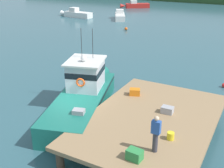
% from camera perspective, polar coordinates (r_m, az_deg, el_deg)
% --- Properties ---
extents(ground_plane, '(200.00, 200.00, 0.00)m').
position_cam_1_polar(ground_plane, '(17.27, -7.53, -6.38)').
color(ground_plane, '#2D5660').
extents(dock, '(6.00, 9.00, 1.20)m').
position_cam_1_polar(dock, '(14.74, 7.76, -7.02)').
color(dock, '#4C3D2D').
rests_on(dock, ground).
extents(main_fishing_boat, '(4.83, 9.89, 4.80)m').
position_cam_1_polar(main_fishing_boat, '(17.56, -5.63, -2.10)').
color(main_fishing_boat, '#196B5B').
rests_on(main_fishing_boat, ground).
extents(crate_stack_mid_dock, '(0.72, 0.64, 0.38)m').
position_cam_1_polar(crate_stack_mid_dock, '(16.94, 4.52, -1.57)').
color(crate_stack_mid_dock, orange).
rests_on(crate_stack_mid_dock, dock).
extents(crate_stack_near_edge, '(0.64, 0.49, 0.43)m').
position_cam_1_polar(crate_stack_near_edge, '(11.63, 4.47, -13.75)').
color(crate_stack_near_edge, '#2D8442').
rests_on(crate_stack_near_edge, dock).
extents(crate_single_far, '(0.61, 0.45, 0.35)m').
position_cam_1_polar(crate_single_far, '(15.17, 10.87, -5.04)').
color(crate_single_far, '#9E9EA3').
rests_on(crate_single_far, dock).
extents(bait_bucket, '(0.32, 0.32, 0.34)m').
position_cam_1_polar(bait_bucket, '(13.05, 11.50, -10.01)').
color(bait_bucket, yellow).
rests_on(bait_bucket, dock).
extents(deckhand_by_the_boat, '(0.36, 0.22, 1.63)m').
position_cam_1_polar(deckhand_by_the_boat, '(11.81, 8.63, -9.59)').
color(deckhand_by_the_boat, '#383842').
rests_on(deckhand_by_the_boat, dock).
extents(moored_boat_off_the_point, '(6.19, 1.84, 1.56)m').
position_cam_1_polar(moored_boat_off_the_point, '(50.96, -7.09, 13.59)').
color(moored_boat_off_the_point, white).
rests_on(moored_boat_off_the_point, ground).
extents(moored_boat_far_left, '(3.86, 5.75, 1.50)m').
position_cam_1_polar(moored_boat_far_left, '(48.74, 1.56, 13.32)').
color(moored_boat_far_left, silver).
rests_on(moored_boat_far_left, ground).
extents(moored_boat_near_channel, '(5.63, 4.41, 1.53)m').
position_cam_1_polar(moored_boat_near_channel, '(62.19, 4.67, 15.27)').
color(moored_boat_near_channel, red).
rests_on(moored_boat_near_channel, ground).
extents(mooring_buoy_channel_marker, '(0.43, 0.43, 0.43)m').
position_cam_1_polar(mooring_buoy_channel_marker, '(40.09, 2.79, 10.86)').
color(mooring_buoy_channel_marker, '#EA5B19').
rests_on(mooring_buoy_channel_marker, ground).
extents(mooring_buoy_spare_mooring, '(0.32, 0.32, 0.32)m').
position_cam_1_polar(mooring_buoy_spare_mooring, '(22.52, 21.27, -0.25)').
color(mooring_buoy_spare_mooring, red).
rests_on(mooring_buoy_spare_mooring, ground).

